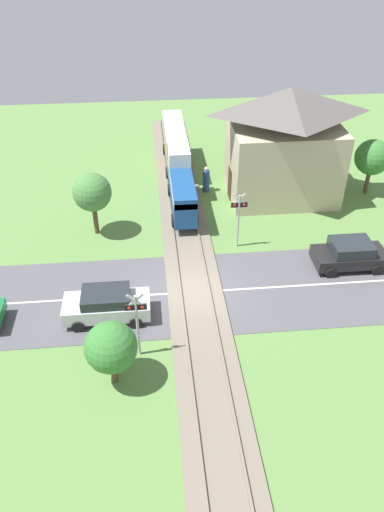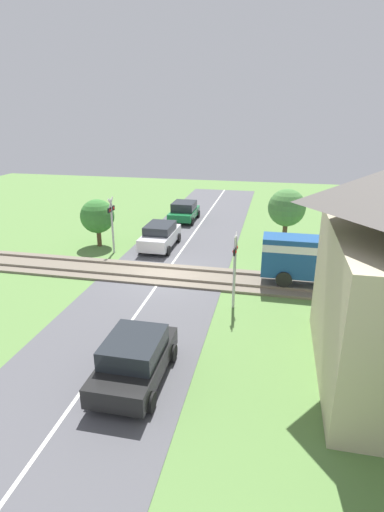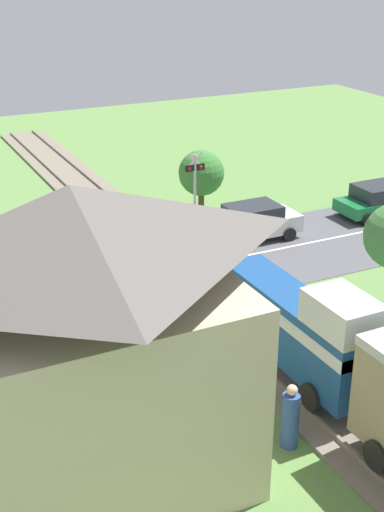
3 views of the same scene
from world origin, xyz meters
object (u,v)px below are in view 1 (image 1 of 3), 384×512
object	(u,v)px
crossing_signal_east_approach	(239,213)
station_building	(285,146)
train	(178,162)
crossing_signal_west_approach	(137,317)
car_near_crossing	(107,304)
car_far_side	(350,254)
pedestrian_by_station	(206,180)

from	to	relation	value
crossing_signal_east_approach	station_building	size ratio (longest dim) A/B	0.46
train	station_building	distance (m)	7.14
train	crossing_signal_west_approach	world-z (taller)	train
train	crossing_signal_west_approach	size ratio (longest dim) A/B	3.76
car_near_crossing	station_building	distance (m)	15.83
car_near_crossing	car_far_side	xyz separation A→B (m)	(12.73, 2.88, -0.00)
crossing_signal_west_approach	station_building	xyz separation A→B (m)	(9.50, 13.58, 1.36)
car_near_crossing	crossing_signal_east_approach	bearing A→B (deg)	37.15
crossing_signal_east_approach	station_building	world-z (taller)	station_building
crossing_signal_west_approach	train	bearing A→B (deg)	79.69
car_far_side	crossing_signal_west_approach	xyz separation A→B (m)	(-11.27, -5.37, 1.36)
pedestrian_by_station	car_near_crossing	bearing A→B (deg)	-116.76
car_far_side	pedestrian_by_station	bearing A→B (deg)	125.46
car_near_crossing	crossing_signal_west_approach	bearing A→B (deg)	-59.53
car_near_crossing	crossing_signal_east_approach	world-z (taller)	crossing_signal_east_approach
crossing_signal_west_approach	crossing_signal_east_approach	xyz separation A→B (m)	(5.63, 7.87, 0.00)
car_near_crossing	car_far_side	size ratio (longest dim) A/B	1.05
train	car_near_crossing	distance (m)	13.70
car_far_side	crossing_signal_east_approach	world-z (taller)	crossing_signal_east_approach
car_near_crossing	crossing_signal_west_approach	distance (m)	3.19
station_building	train	bearing A→B (deg)	164.26
car_near_crossing	station_building	xyz separation A→B (m)	(10.96, 11.09, 2.71)
pedestrian_by_station	crossing_signal_west_approach	bearing A→B (deg)	-107.65
car_far_side	crossing_signal_west_approach	bearing A→B (deg)	-154.50
car_near_crossing	pedestrian_by_station	xyz separation A→B (m)	(6.13, 12.15, 0.01)
crossing_signal_west_approach	station_building	size ratio (longest dim) A/B	0.46
crossing_signal_east_approach	train	bearing A→B (deg)	110.31
crossing_signal_east_approach	car_far_side	bearing A→B (deg)	-23.85
pedestrian_by_station	station_building	bearing A→B (deg)	-12.41
train	crossing_signal_east_approach	world-z (taller)	train
car_far_side	crossing_signal_west_approach	world-z (taller)	crossing_signal_west_approach
car_near_crossing	crossing_signal_east_approach	distance (m)	9.00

